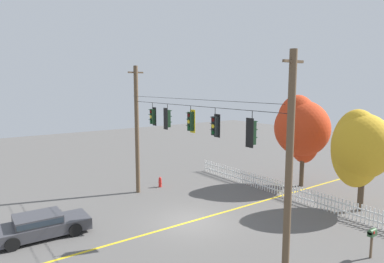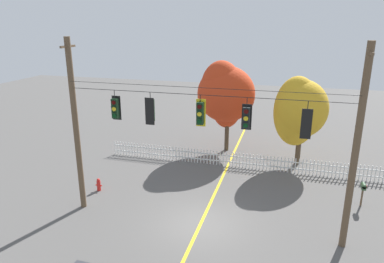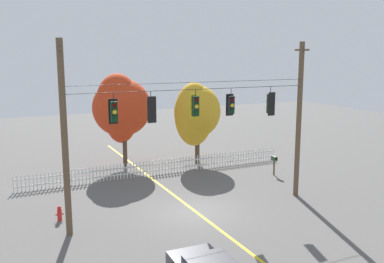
{
  "view_description": "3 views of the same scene",
  "coord_description": "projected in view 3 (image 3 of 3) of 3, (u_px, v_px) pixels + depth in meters",
  "views": [
    {
      "loc": [
        14.47,
        -10.37,
        7.39
      ],
      "look_at": [
        -0.37,
        0.31,
        4.93
      ],
      "focal_mm": 31.76,
      "sensor_mm": 36.0,
      "label": 1
    },
    {
      "loc": [
        3.65,
        -14.65,
        9.42
      ],
      "look_at": [
        -0.49,
        0.22,
        4.59
      ],
      "focal_mm": 33.25,
      "sensor_mm": 36.0,
      "label": 2
    },
    {
      "loc": [
        -9.16,
        -18.81,
        8.05
      ],
      "look_at": [
        0.02,
        0.58,
        4.15
      ],
      "focal_mm": 39.88,
      "sensor_mm": 36.0,
      "label": 3
    }
  ],
  "objects": [
    {
      "name": "fire_hydrant",
      "position": [
        59.0,
        213.0,
        20.86
      ],
      "size": [
        0.38,
        0.22,
        0.75
      ],
      "color": "red",
      "rests_on": "ground"
    },
    {
      "name": "traffic_signal_eastbound_side",
      "position": [
        151.0,
        109.0,
        20.03
      ],
      "size": [
        0.43,
        0.38,
        1.49
      ],
      "color": "black"
    },
    {
      "name": "traffic_signal_northbound_primary",
      "position": [
        270.0,
        104.0,
        22.9
      ],
      "size": [
        0.43,
        0.38,
        1.56
      ],
      "color": "black"
    },
    {
      "name": "traffic_signal_southbound_primary",
      "position": [
        114.0,
        112.0,
        19.3
      ],
      "size": [
        0.43,
        0.38,
        1.45
      ],
      "color": "black"
    },
    {
      "name": "ground",
      "position": [
        196.0,
        212.0,
        22.02
      ],
      "size": [
        80.0,
        80.0,
        0.0
      ],
      "primitive_type": "plane",
      "color": "#565451"
    },
    {
      "name": "lane_centerline_stripe",
      "position": [
        196.0,
        212.0,
        22.02
      ],
      "size": [
        0.16,
        36.0,
        0.01
      ],
      "primitive_type": "cube",
      "color": "gold",
      "rests_on": "ground"
    },
    {
      "name": "white_picket_fence",
      "position": [
        161.0,
        167.0,
        28.95
      ],
      "size": [
        18.64,
        0.06,
        1.01
      ],
      "color": "white",
      "rests_on": "ground"
    },
    {
      "name": "roadside_mailbox",
      "position": [
        274.0,
        160.0,
        28.64
      ],
      "size": [
        0.25,
        0.44,
        1.31
      ],
      "color": "brown",
      "rests_on": "ground"
    },
    {
      "name": "signal_support_span",
      "position": [
        197.0,
        128.0,
        21.23
      ],
      "size": [
        13.08,
        1.1,
        8.73
      ],
      "color": "brown",
      "rests_on": "ground"
    },
    {
      "name": "autumn_maple_near_fence",
      "position": [
        121.0,
        107.0,
        30.25
      ],
      "size": [
        4.2,
        3.57,
        6.75
      ],
      "color": "#473828",
      "rests_on": "ground"
    },
    {
      "name": "traffic_signal_northbound_secondary",
      "position": [
        231.0,
        105.0,
        21.88
      ],
      "size": [
        0.43,
        0.38,
        1.44
      ],
      "color": "black"
    },
    {
      "name": "traffic_signal_westbound_side",
      "position": [
        195.0,
        106.0,
        21.02
      ],
      "size": [
        0.43,
        0.38,
        1.45
      ],
      "color": "black"
    },
    {
      "name": "autumn_maple_mid",
      "position": [
        196.0,
        113.0,
        31.19
      ],
      "size": [
        3.49,
        3.24,
        6.05
      ],
      "color": "#473828",
      "rests_on": "ground"
    }
  ]
}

